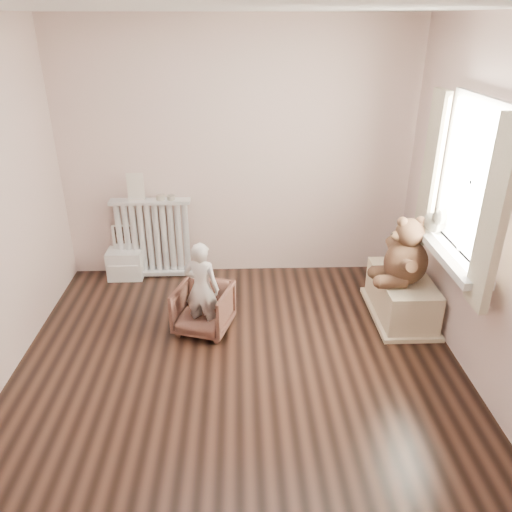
{
  "coord_description": "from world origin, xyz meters",
  "views": [
    {
      "loc": [
        0.02,
        -3.2,
        2.55
      ],
      "look_at": [
        0.15,
        0.45,
        0.8
      ],
      "focal_mm": 35.0,
      "sensor_mm": 36.0,
      "label": 1
    }
  ],
  "objects_px": {
    "radiator": "(154,242)",
    "plush_cat": "(434,221)",
    "toy_bench": "(401,296)",
    "teddy_bear": "(407,255)",
    "child": "(202,288)",
    "toy_vanity": "(125,254)",
    "armchair": "(203,309)"
  },
  "relations": [
    {
      "from": "radiator",
      "to": "plush_cat",
      "type": "distance_m",
      "value": 2.82
    },
    {
      "from": "toy_bench",
      "to": "teddy_bear",
      "type": "relative_size",
      "value": 1.41
    },
    {
      "from": "radiator",
      "to": "teddy_bear",
      "type": "bearing_deg",
      "value": -22.59
    },
    {
      "from": "teddy_bear",
      "to": "plush_cat",
      "type": "height_order",
      "value": "plush_cat"
    },
    {
      "from": "teddy_bear",
      "to": "child",
      "type": "bearing_deg",
      "value": -177.46
    },
    {
      "from": "child",
      "to": "plush_cat",
      "type": "xyz_separation_m",
      "value": [
        1.97,
        0.11,
        0.55
      ]
    },
    {
      "from": "toy_vanity",
      "to": "armchair",
      "type": "bearing_deg",
      "value": -49.37
    },
    {
      "from": "child",
      "to": "teddy_bear",
      "type": "distance_m",
      "value": 1.81
    },
    {
      "from": "toy_bench",
      "to": "plush_cat",
      "type": "distance_m",
      "value": 0.82
    },
    {
      "from": "child",
      "to": "toy_bench",
      "type": "relative_size",
      "value": 0.99
    },
    {
      "from": "toy_vanity",
      "to": "plush_cat",
      "type": "distance_m",
      "value": 3.12
    },
    {
      "from": "armchair",
      "to": "plush_cat",
      "type": "relative_size",
      "value": 1.65
    },
    {
      "from": "teddy_bear",
      "to": "plush_cat",
      "type": "distance_m",
      "value": 0.38
    },
    {
      "from": "plush_cat",
      "to": "radiator",
      "type": "bearing_deg",
      "value": 167.34
    },
    {
      "from": "toy_vanity",
      "to": "plush_cat",
      "type": "xyz_separation_m",
      "value": [
        2.87,
        -0.99,
        0.72
      ]
    },
    {
      "from": "toy_vanity",
      "to": "teddy_bear",
      "type": "relative_size",
      "value": 0.94
    },
    {
      "from": "toy_bench",
      "to": "teddy_bear",
      "type": "bearing_deg",
      "value": -113.1
    },
    {
      "from": "armchair",
      "to": "plush_cat",
      "type": "bearing_deg",
      "value": 19.17
    },
    {
      "from": "armchair",
      "to": "teddy_bear",
      "type": "relative_size",
      "value": 0.77
    },
    {
      "from": "radiator",
      "to": "teddy_bear",
      "type": "distance_m",
      "value": 2.59
    },
    {
      "from": "armchair",
      "to": "toy_bench",
      "type": "height_order",
      "value": "armchair"
    },
    {
      "from": "toy_vanity",
      "to": "child",
      "type": "distance_m",
      "value": 1.43
    },
    {
      "from": "toy_vanity",
      "to": "plush_cat",
      "type": "relative_size",
      "value": 2.01
    },
    {
      "from": "armchair",
      "to": "teddy_bear",
      "type": "bearing_deg",
      "value": 20.32
    },
    {
      "from": "radiator",
      "to": "child",
      "type": "xyz_separation_m",
      "value": [
        0.58,
        -1.13,
        0.06
      ]
    },
    {
      "from": "teddy_bear",
      "to": "toy_bench",
      "type": "bearing_deg",
      "value": 65.02
    },
    {
      "from": "toy_vanity",
      "to": "toy_bench",
      "type": "height_order",
      "value": "toy_vanity"
    },
    {
      "from": "toy_bench",
      "to": "plush_cat",
      "type": "relative_size",
      "value": 3.01
    },
    {
      "from": "plush_cat",
      "to": "armchair",
      "type": "bearing_deg",
      "value": -169.23
    },
    {
      "from": "toy_bench",
      "to": "radiator",
      "type": "bearing_deg",
      "value": 159.63
    },
    {
      "from": "toy_vanity",
      "to": "toy_bench",
      "type": "xyz_separation_m",
      "value": [
        2.73,
        -0.87,
        -0.08
      ]
    },
    {
      "from": "armchair",
      "to": "teddy_bear",
      "type": "height_order",
      "value": "teddy_bear"
    }
  ]
}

